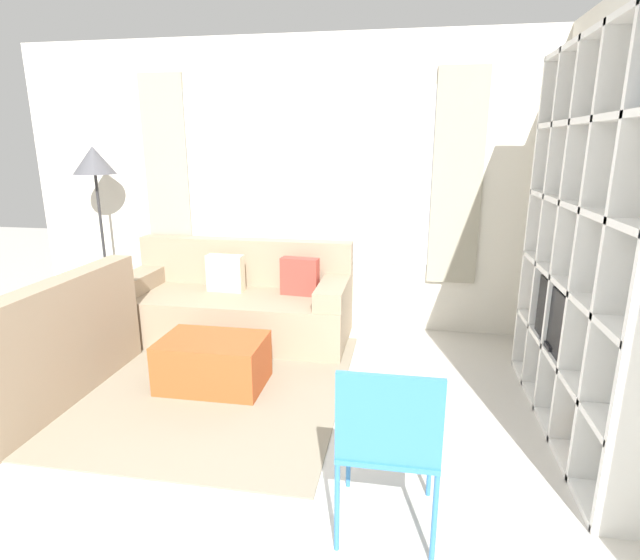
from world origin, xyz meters
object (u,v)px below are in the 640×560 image
object	(u,v)px
couch_main	(237,304)
floor_lamp	(95,169)
couch_side	(10,365)
ottoman	(213,363)
shelving_unit	(600,250)
folding_chair	(389,435)

from	to	relation	value
couch_main	floor_lamp	xyz separation A→B (m)	(-1.42, 0.17, 1.21)
couch_side	ottoman	xyz separation A→B (m)	(1.23, 0.53, -0.13)
couch_main	ottoman	world-z (taller)	couch_main
couch_main	shelving_unit	bearing A→B (deg)	-24.00
couch_side	folding_chair	world-z (taller)	couch_side
couch_side	floor_lamp	world-z (taller)	floor_lamp
couch_side	shelving_unit	bearing A→B (deg)	95.78
couch_main	couch_side	xyz separation A→B (m)	(-1.07, -1.55, 0.01)
couch_main	floor_lamp	bearing A→B (deg)	173.22
couch_main	folding_chair	world-z (taller)	couch_main
couch_side	ottoman	distance (m)	1.35
couch_main	ottoman	bearing A→B (deg)	-81.11
folding_chair	ottoman	bearing A→B (deg)	-43.51
shelving_unit	couch_side	bearing A→B (deg)	-174.22
shelving_unit	couch_side	xyz separation A→B (m)	(-3.70, -0.37, -0.85)
couch_side	folding_chair	distance (m)	2.67
shelving_unit	couch_main	distance (m)	3.00
couch_side	floor_lamp	size ratio (longest dim) A/B	1.11
couch_main	couch_side	size ratio (longest dim) A/B	1.08
couch_main	floor_lamp	world-z (taller)	floor_lamp
shelving_unit	ottoman	bearing A→B (deg)	176.51
couch_side	folding_chair	bearing A→B (deg)	74.00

